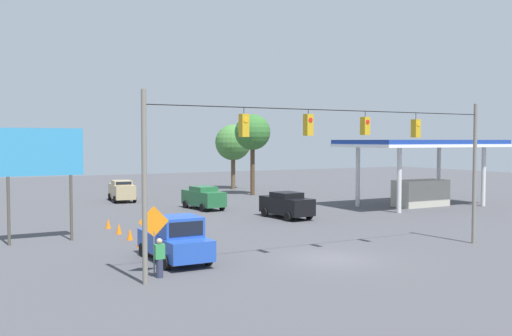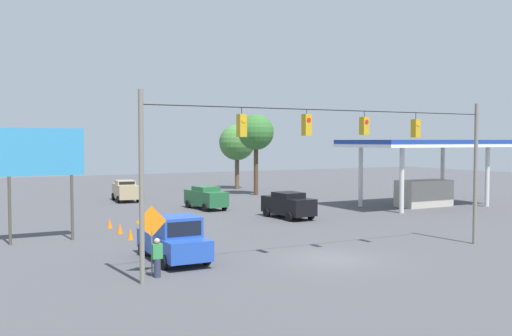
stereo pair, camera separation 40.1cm
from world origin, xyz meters
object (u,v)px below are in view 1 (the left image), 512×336
traffic_cone_nearest (174,259)px  roadside_billboard (40,159)px  pickup_truck_blue_parked_shoulder (175,240)px  traffic_cone_third (140,241)px  traffic_cone_second (154,249)px  traffic_cone_fifth (119,229)px  traffic_cone_fourth (130,234)px  work_zone_sign (154,227)px  pedestrian (160,258)px  tree_horizon_left (233,143)px  sedan_green_oncoming_deep (203,197)px  sedan_black_oncoming_far (287,205)px  traffic_cone_farthest (108,223)px  tree_horizon_right (253,133)px  overhead_signal_span (336,156)px  sedan_tan_withflow_deep (122,190)px  gas_station (421,158)px

traffic_cone_nearest → roadside_billboard: bearing=-64.3°
pickup_truck_blue_parked_shoulder → traffic_cone_third: size_ratio=7.93×
traffic_cone_second → traffic_cone_fifth: bearing=-91.6°
traffic_cone_fourth → work_zone_sign: (1.49, 8.60, 1.67)m
pickup_truck_blue_parked_shoulder → traffic_cone_nearest: 1.22m
pedestrian → traffic_cone_third: bearing=-100.5°
pickup_truck_blue_parked_shoulder → tree_horizon_left: bearing=-120.3°
sedan_green_oncoming_deep → sedan_black_oncoming_far: bearing=111.6°
traffic_cone_farthest → roadside_billboard: bearing=36.4°
traffic_cone_nearest → tree_horizon_left: 40.28m
sedan_black_oncoming_far → traffic_cone_farthest: bearing=-6.1°
traffic_cone_second → pickup_truck_blue_parked_shoulder: bearing=103.2°
traffic_cone_second → traffic_cone_farthest: bearing=-91.1°
traffic_cone_farthest → tree_horizon_right: 24.49m
traffic_cone_second → traffic_cone_fifth: (-0.20, -7.01, 0.00)m
overhead_signal_span → sedan_tan_withflow_deep: 30.27m
traffic_cone_second → gas_station: size_ratio=0.05×
traffic_cone_third → traffic_cone_farthest: size_ratio=1.00×
traffic_cone_fourth → pedestrian: bearing=81.0°
traffic_cone_fifth → tree_horizon_left: size_ratio=0.09×
traffic_cone_second → gas_station: 28.04m
sedan_tan_withflow_deep → pedestrian: sedan_tan_withflow_deep is taller
sedan_tan_withflow_deep → sedan_black_oncoming_far: sedan_tan_withflow_deep is taller
sedan_tan_withflow_deep → tree_horizon_left: tree_horizon_left is taller
traffic_cone_nearest → traffic_cone_fourth: same height
gas_station → work_zone_sign: bearing=25.1°
traffic_cone_third → tree_horizon_left: tree_horizon_left is taller
sedan_green_oncoming_deep → traffic_cone_farthest: (9.27, 6.39, -0.64)m
sedan_tan_withflow_deep → traffic_cone_nearest: bearing=79.1°
pedestrian → tree_horizon_left: 42.31m
pedestrian → tree_horizon_left: size_ratio=0.22×
sedan_tan_withflow_deep → sedan_green_oncoming_deep: size_ratio=1.00×
traffic_cone_fifth → sedan_green_oncoming_deep: bearing=-136.4°
traffic_cone_fourth → roadside_billboard: (4.44, -1.46, 4.22)m
traffic_cone_nearest → tree_horizon_right: 33.43m
overhead_signal_span → work_zone_sign: size_ratio=6.46×
pickup_truck_blue_parked_shoulder → traffic_cone_fifth: pickup_truck_blue_parked_shoulder is taller
sedan_tan_withflow_deep → traffic_cone_fifth: 18.55m
pedestrian → traffic_cone_second: bearing=-105.9°
pickup_truck_blue_parked_shoulder → traffic_cone_nearest: (0.41, 0.95, -0.66)m
traffic_cone_third → roadside_billboard: bearing=-42.4°
traffic_cone_third → gas_station: bearing=-165.6°
pickup_truck_blue_parked_shoulder → gas_station: bearing=-157.4°
traffic_cone_fifth → tree_horizon_left: 32.20m
traffic_cone_second → pedestrian: bearing=74.1°
pickup_truck_blue_parked_shoulder → traffic_cone_fifth: 8.81m
traffic_cone_fifth → pedestrian: (1.45, 11.42, 0.47)m
sedan_green_oncoming_deep → tree_horizon_left: size_ratio=0.62×
pickup_truck_blue_parked_shoulder → pedestrian: 3.13m
roadside_billboard → tree_horizon_right: 29.30m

